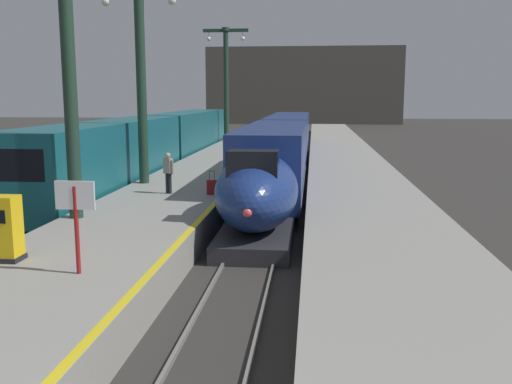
{
  "coord_description": "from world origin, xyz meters",
  "views": [
    {
      "loc": [
        1.86,
        -5.03,
        5.01
      ],
      "look_at": [
        -0.04,
        14.09,
        1.8
      ],
      "focal_mm": 40.21,
      "sensor_mm": 36.0,
      "label": 1
    }
  ],
  "objects": [
    {
      "name": "platform_left",
      "position": [
        -4.05,
        24.75,
        0.53
      ],
      "size": [
        4.8,
        110.0,
        1.05
      ],
      "primitive_type": "cube",
      "color": "gray",
      "rests_on": "ground"
    },
    {
      "name": "platform_right",
      "position": [
        4.05,
        24.75,
        0.53
      ],
      "size": [
        4.8,
        110.0,
        1.05
      ],
      "primitive_type": "cube",
      "color": "gray",
      "rests_on": "ground"
    },
    {
      "name": "platform_left_safety_stripe",
      "position": [
        -1.77,
        24.75,
        1.05
      ],
      "size": [
        0.2,
        107.8,
        0.01
      ],
      "primitive_type": "cube",
      "color": "yellow",
      "rests_on": "platform_left"
    },
    {
      "name": "rail_main_left",
      "position": [
        -0.75,
        27.5,
        0.06
      ],
      "size": [
        0.08,
        110.0,
        0.12
      ],
      "primitive_type": "cube",
      "color": "slate",
      "rests_on": "ground"
    },
    {
      "name": "rail_main_right",
      "position": [
        0.75,
        27.5,
        0.06
      ],
      "size": [
        0.08,
        110.0,
        0.12
      ],
      "primitive_type": "cube",
      "color": "slate",
      "rests_on": "ground"
    },
    {
      "name": "rail_secondary_left",
      "position": [
        -8.85,
        27.5,
        0.06
      ],
      "size": [
        0.08,
        110.0,
        0.12
      ],
      "primitive_type": "cube",
      "color": "slate",
      "rests_on": "ground"
    },
    {
      "name": "rail_secondary_right",
      "position": [
        -7.35,
        27.5,
        0.06
      ],
      "size": [
        0.08,
        110.0,
        0.12
      ],
      "primitive_type": "cube",
      "color": "slate",
      "rests_on": "ground"
    },
    {
      "name": "highspeed_train_main",
      "position": [
        0.0,
        29.33,
        1.93
      ],
      "size": [
        2.92,
        37.46,
        3.6
      ],
      "color": "navy",
      "rests_on": "ground"
    },
    {
      "name": "regional_train_adjacent",
      "position": [
        -8.1,
        31.11,
        2.13
      ],
      "size": [
        2.85,
        36.6,
        3.8
      ],
      "color": "#145660",
      "rests_on": "ground"
    },
    {
      "name": "station_column_mid",
      "position": [
        -5.9,
        12.87,
        6.78
      ],
      "size": [
        4.0,
        0.68,
        9.56
      ],
      "color": "#1E3828",
      "rests_on": "platform_left"
    },
    {
      "name": "station_column_far",
      "position": [
        -5.9,
        20.62,
        6.51
      ],
      "size": [
        4.0,
        0.68,
        9.06
      ],
      "color": "#1E3828",
      "rests_on": "platform_left"
    },
    {
      "name": "station_column_distant",
      "position": [
        -5.9,
        46.21,
        6.97
      ],
      "size": [
        4.0,
        0.68,
        9.93
      ],
      "color": "#1E3828",
      "rests_on": "platform_left"
    },
    {
      "name": "passenger_near_edge",
      "position": [
        -4.04,
        17.86,
        2.04
      ],
      "size": [
        0.5,
        0.38,
        1.69
      ],
      "color": "#23232D",
      "rests_on": "platform_left"
    },
    {
      "name": "rolling_suitcase",
      "position": [
        -2.21,
        17.75,
        1.35
      ],
      "size": [
        0.4,
        0.22,
        0.98
      ],
      "color": "maroon",
      "rests_on": "platform_left"
    },
    {
      "name": "ticket_machine_yellow",
      "position": [
        -5.55,
        7.83,
        1.79
      ],
      "size": [
        0.76,
        0.62,
        1.6
      ],
      "color": "yellow",
      "rests_on": "platform_left"
    },
    {
      "name": "departure_info_board",
      "position": [
        -3.37,
        7.0,
        2.56
      ],
      "size": [
        0.9,
        0.1,
        2.12
      ],
      "color": "maroon",
      "rests_on": "platform_left"
    },
    {
      "name": "terminus_back_wall",
      "position": [
        0.0,
        102.0,
        7.0
      ],
      "size": [
        36.0,
        2.0,
        14.0
      ],
      "primitive_type": "cube",
      "color": "#4C4742",
      "rests_on": "ground"
    }
  ]
}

